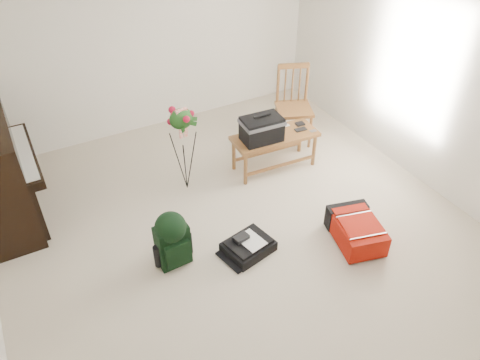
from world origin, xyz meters
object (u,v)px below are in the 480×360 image
bench (266,131)px  flower_stand (184,150)px  dining_chair (293,106)px  green_backpack (172,237)px  red_suitcase (353,228)px  black_duffel (248,246)px

bench → flower_stand: size_ratio=0.98×
dining_chair → green_backpack: (-2.37, -1.42, -0.17)m
dining_chair → green_backpack: 2.77m
red_suitcase → black_duffel: bearing=175.5°
bench → dining_chair: size_ratio=1.04×
dining_chair → black_duffel: size_ratio=1.93×
red_suitcase → green_backpack: 1.96m
bench → red_suitcase: 1.61m
black_duffel → flower_stand: (-0.14, 1.32, 0.49)m
bench → green_backpack: bench is taller
bench → dining_chair: 0.87m
black_duffel → dining_chair: bearing=33.2°
bench → red_suitcase: bearing=-78.9°
red_suitcase → dining_chair: bearing=89.8°
green_backpack → red_suitcase: bearing=-20.7°
red_suitcase → black_duffel: 1.17m
dining_chair → red_suitcase: 2.12m
flower_stand → bench: bearing=-15.9°
red_suitcase → green_backpack: bearing=176.2°
red_suitcase → green_backpack: green_backpack is taller
green_backpack → flower_stand: flower_stand is taller
green_backpack → flower_stand: 1.27m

